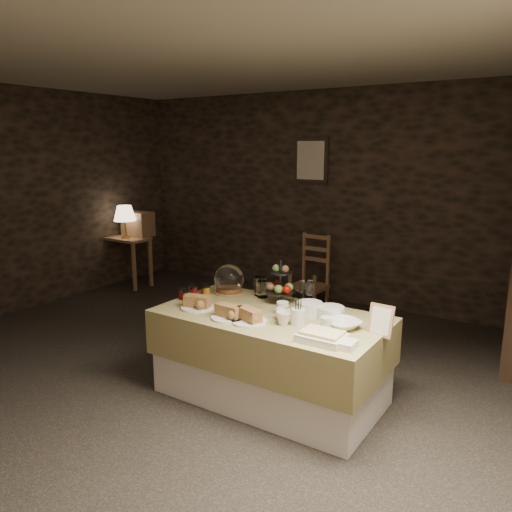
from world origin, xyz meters
The scene contains 27 objects.
ground_plane centered at (0.00, 0.00, 0.00)m, with size 5.50×5.00×0.01m, color black.
room_shell centered at (0.00, 0.00, 1.56)m, with size 5.52×5.02×2.60m.
buffet_table centered at (0.86, -0.13, 0.39)m, with size 1.72×0.92×0.68m.
console_table centered at (-2.50, 1.51, 0.56)m, with size 0.64×0.37×0.69m.
table_lamp centered at (-2.45, 1.46, 1.03)m, with size 0.30×0.30×0.45m.
wine_rack centered at (-2.45, 1.69, 0.86)m, with size 0.42×0.26×0.34m, color olive.
chair centered at (0.01, 2.22, 0.38)m, with size 0.42×0.40×0.67m.
framed_picture centered at (-0.15, 2.47, 1.75)m, with size 0.45×0.04×0.55m.
plate_stack_a centered at (1.12, 0.01, 0.73)m, with size 0.19×0.19×0.10m, color white.
plate_stack_b centered at (1.28, 0.04, 0.72)m, with size 0.20×0.20×0.09m, color white.
cutlery_holder centered at (1.15, -0.23, 0.74)m, with size 0.10×0.10×0.12m, color white.
cup_a centered at (1.00, -0.19, 0.73)m, with size 0.11×0.11×0.09m, color white.
cup_b centered at (1.06, -0.28, 0.73)m, with size 0.10×0.10×0.10m, color white.
mug_c centered at (0.94, -0.08, 0.73)m, with size 0.09×0.09×0.10m, color white.
mug_d centered at (1.36, -0.20, 0.73)m, with size 0.08×0.08×0.09m, color white.
bowl centered at (1.44, -0.11, 0.71)m, with size 0.24×0.24×0.06m, color white.
cake_dome centered at (0.27, 0.15, 0.79)m, with size 0.26×0.26×0.26m.
fruit_stand centered at (0.78, 0.15, 0.82)m, with size 0.25×0.25×0.35m.
bread_platter_left centered at (0.31, -0.33, 0.72)m, with size 0.26×0.26×0.11m.
bread_platter_center centered at (0.66, -0.39, 0.72)m, with size 0.26×0.26×0.11m.
bread_platter_right centered at (0.83, -0.37, 0.72)m, with size 0.26×0.26×0.11m.
jam_jars centered at (0.09, -0.10, 0.72)m, with size 0.20×0.32×0.07m.
tart_dish centered at (1.43, -0.41, 0.71)m, with size 0.30×0.22×0.07m.
square_dish centered at (1.59, -0.42, 0.70)m, with size 0.14×0.14×0.04m, color white.
menu_frame centered at (1.69, -0.06, 0.77)m, with size 0.17×0.02×0.22m, color olive.
storage_jar_a centered at (0.53, 0.23, 0.76)m, with size 0.10×0.10×0.16m, color white.
storage_jar_b centered at (0.58, 0.19, 0.75)m, with size 0.09×0.09×0.14m, color white.
Camera 1 is at (2.73, -3.19, 1.92)m, focal length 35.00 mm.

